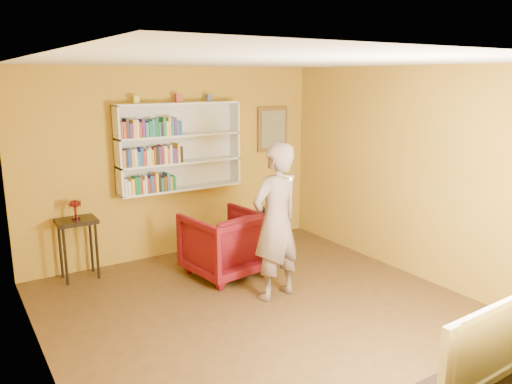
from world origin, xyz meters
TOP-DOWN VIEW (x-y plane):
  - room_shell at (0.00, 0.00)m, footprint 5.30×5.80m
  - bookshelf at (0.00, 2.41)m, footprint 1.80×0.29m
  - books_row_lower at (-0.50, 2.30)m, footprint 0.73×0.19m
  - books_row_middle at (-0.43, 2.30)m, footprint 0.85×0.19m
  - books_row_upper at (-0.44, 2.30)m, footprint 0.85×0.19m
  - ornament_left at (-0.60, 2.35)m, footprint 0.07×0.07m
  - ornament_centre at (-0.00, 2.35)m, footprint 0.08×0.08m
  - ornament_right at (0.47, 2.35)m, footprint 0.07×0.07m
  - framed_painting at (1.65, 2.46)m, footprint 0.55×0.05m
  - console_table at (-1.50, 2.25)m, footprint 0.49×0.37m
  - ruby_lustre at (-1.50, 2.25)m, footprint 0.15×0.15m
  - armchair at (0.15, 1.37)m, footprint 1.03×1.06m
  - person at (0.32, 0.43)m, footprint 0.73×0.54m
  - game_remote at (0.18, 0.04)m, footprint 0.04×0.15m
  - television at (0.17, -2.25)m, footprint 1.07×0.18m

SIDE VIEW (x-z plane):
  - armchair at x=0.15m, z-range 0.00..0.85m
  - console_table at x=-1.50m, z-range 0.26..1.06m
  - television at x=0.17m, z-range 0.44..1.05m
  - person at x=0.32m, z-range 0.00..1.85m
  - ruby_lustre at x=-1.50m, z-range 0.85..1.10m
  - room_shell at x=0.00m, z-range -0.42..2.46m
  - books_row_lower at x=-0.50m, z-range 0.99..1.26m
  - books_row_middle at x=-0.43m, z-range 1.38..1.64m
  - game_remote at x=0.18m, z-range 1.51..1.54m
  - bookshelf at x=0.00m, z-range 0.98..2.21m
  - framed_painting at x=1.65m, z-range 1.40..2.10m
  - books_row_upper at x=-0.44m, z-range 1.76..2.02m
  - ornament_right at x=0.47m, z-range 2.21..2.31m
  - ornament_left at x=-0.60m, z-range 2.21..2.32m
  - ornament_centre at x=0.00m, z-range 2.21..2.33m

